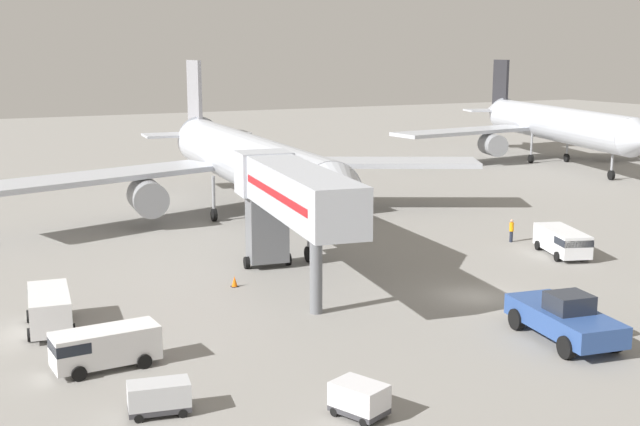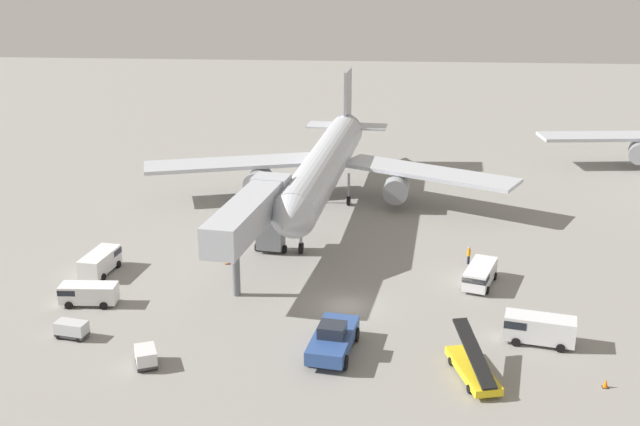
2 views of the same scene
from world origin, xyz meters
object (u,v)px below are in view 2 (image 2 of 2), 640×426
at_px(baggage_cart_near_left, 146,356).
at_px(safety_cone_alpha, 228,261).
at_px(baggage_cart_far_center, 72,329).
at_px(ground_crew_worker_foreground, 469,255).
at_px(service_van_mid_center, 537,328).
at_px(safety_cone_bravo, 606,383).
at_px(airplane_at_gate, 326,164).
at_px(service_van_near_center, 87,293).
at_px(pushback_tug, 333,339).
at_px(service_van_far_left, 480,274).
at_px(belt_loader_truck, 473,368).
at_px(jet_bridge, 253,214).
at_px(service_van_near_right, 101,261).

relative_size(baggage_cart_near_left, safety_cone_alpha, 3.75).
bearing_deg(baggage_cart_far_center, ground_crew_worker_foreground, 28.41).
bearing_deg(service_van_mid_center, safety_cone_bravo, -59.69).
xyz_separation_m(airplane_at_gate, safety_cone_bravo, (21.98, -38.26, -4.73)).
distance_m(service_van_near_center, baggage_cart_far_center, 5.93).
xyz_separation_m(service_van_mid_center, safety_cone_alpha, (-26.55, 13.61, -0.94)).
distance_m(baggage_cart_far_center, ground_crew_worker_foreground, 36.57).
distance_m(pushback_tug, baggage_cart_far_center, 20.34).
xyz_separation_m(service_van_near_center, baggage_cart_far_center, (0.91, -5.85, -0.32)).
bearing_deg(service_van_far_left, safety_cone_alpha, 172.35).
relative_size(pushback_tug, service_van_far_left, 1.22).
bearing_deg(belt_loader_truck, ground_crew_worker_foreground, 85.01).
height_order(service_van_far_left, baggage_cart_far_center, service_van_far_left).
height_order(pushback_tug, belt_loader_truck, belt_loader_truck).
bearing_deg(jet_bridge, safety_cone_alpha, 148.87).
bearing_deg(jet_bridge, pushback_tug, -60.69).
bearing_deg(safety_cone_alpha, pushback_tug, -55.85).
distance_m(pushback_tug, safety_cone_bravo, 19.31).
bearing_deg(service_van_near_center, safety_cone_bravo, -13.97).
height_order(jet_bridge, ground_crew_worker_foreground, jet_bridge).
distance_m(service_van_mid_center, safety_cone_bravo, 7.14).
bearing_deg(baggage_cart_near_left, jet_bridge, 73.73).
bearing_deg(safety_cone_bravo, service_van_near_center, 166.03).
height_order(service_van_near_center, baggage_cart_far_center, service_van_near_center).
bearing_deg(service_van_near_center, baggage_cart_far_center, -81.19).
relative_size(jet_bridge, service_van_near_right, 3.29).
height_order(service_van_near_center, service_van_near_right, service_van_near_right).
relative_size(airplane_at_gate, service_van_near_center, 9.56).
distance_m(service_van_mid_center, safety_cone_alpha, 29.85).
height_order(baggage_cart_far_center, safety_cone_alpha, baggage_cart_far_center).
bearing_deg(jet_bridge, baggage_cart_far_center, -131.20).
xyz_separation_m(pushback_tug, belt_loader_truck, (10.02, -2.69, -0.40)).
bearing_deg(pushback_tug, airplane_at_gate, 94.87).
height_order(jet_bridge, service_van_near_right, jet_bridge).
bearing_deg(belt_loader_truck, service_van_far_left, 81.87).
relative_size(service_van_far_left, service_van_near_right, 1.10).
bearing_deg(airplane_at_gate, belt_loader_truck, -70.94).
bearing_deg(airplane_at_gate, service_van_near_right, -132.23).
bearing_deg(jet_bridge, airplane_at_gate, 75.51).
height_order(ground_crew_worker_foreground, safety_cone_alpha, ground_crew_worker_foreground).
bearing_deg(belt_loader_truck, service_van_mid_center, 45.33).
height_order(service_van_far_left, safety_cone_bravo, service_van_far_left).
bearing_deg(service_van_near_right, ground_crew_worker_foreground, 7.87).
bearing_deg(baggage_cart_near_left, safety_cone_bravo, -0.75).
height_order(jet_bridge, safety_cone_alpha, jet_bridge).
bearing_deg(baggage_cart_near_left, airplane_at_gate, 74.68).
xyz_separation_m(service_van_mid_center, safety_cone_bravo, (3.57, -6.11, -0.95)).
distance_m(service_van_near_center, ground_crew_worker_foreground, 35.03).
xyz_separation_m(jet_bridge, belt_loader_truck, (18.24, -17.33, -5.00)).
xyz_separation_m(service_van_far_left, service_van_mid_center, (3.13, -10.47, 0.20)).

